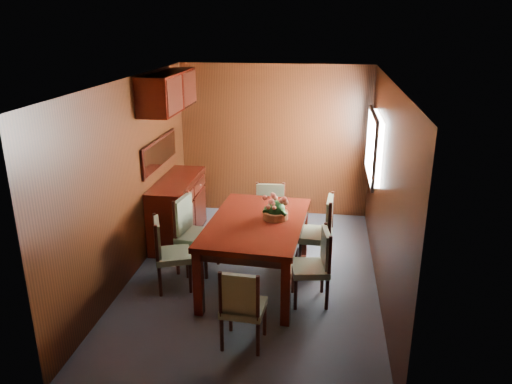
% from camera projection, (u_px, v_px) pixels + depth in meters
% --- Properties ---
extents(ground, '(4.50, 4.50, 0.00)m').
position_uv_depth(ground, '(254.00, 277.00, 6.22)').
color(ground, '#353D48').
rests_on(ground, ground).
extents(room_shell, '(3.06, 4.52, 2.41)m').
position_uv_depth(room_shell, '(249.00, 143.00, 6.00)').
color(room_shell, black).
rests_on(room_shell, ground).
extents(sideboard, '(0.48, 1.40, 0.90)m').
position_uv_depth(sideboard, '(178.00, 209.00, 7.17)').
color(sideboard, black).
rests_on(sideboard, ground).
extents(dining_table, '(1.19, 1.80, 0.81)m').
position_uv_depth(dining_table, '(257.00, 230.00, 5.85)').
color(dining_table, black).
rests_on(dining_table, ground).
extents(chair_left_near, '(0.53, 0.54, 0.89)m').
position_uv_depth(chair_left_near, '(167.00, 250.00, 5.82)').
color(chair_left_near, black).
rests_on(chair_left_near, ground).
extents(chair_left_far, '(0.51, 0.53, 0.97)m').
position_uv_depth(chair_left_far, '(192.00, 229.00, 6.25)').
color(chair_left_far, black).
rests_on(chair_left_far, ground).
extents(chair_right_near, '(0.46, 0.48, 0.88)m').
position_uv_depth(chair_right_near, '(316.00, 262.00, 5.53)').
color(chair_right_near, black).
rests_on(chair_right_near, ground).
extents(chair_right_far, '(0.47, 0.49, 0.98)m').
position_uv_depth(chair_right_far, '(320.00, 229.00, 6.26)').
color(chair_right_far, black).
rests_on(chair_right_far, ground).
extents(chair_head, '(0.43, 0.41, 0.86)m').
position_uv_depth(chair_head, '(242.00, 304.00, 4.74)').
color(chair_head, black).
rests_on(chair_head, ground).
extents(chair_foot, '(0.45, 0.44, 0.89)m').
position_uv_depth(chair_foot, '(270.00, 212.00, 6.94)').
color(chair_foot, black).
rests_on(chair_foot, ground).
extents(flower_centerpiece, '(0.31, 0.31, 0.31)m').
position_uv_depth(flower_centerpiece, '(276.00, 207.00, 5.83)').
color(flower_centerpiece, '#BC6E39').
rests_on(flower_centerpiece, dining_table).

